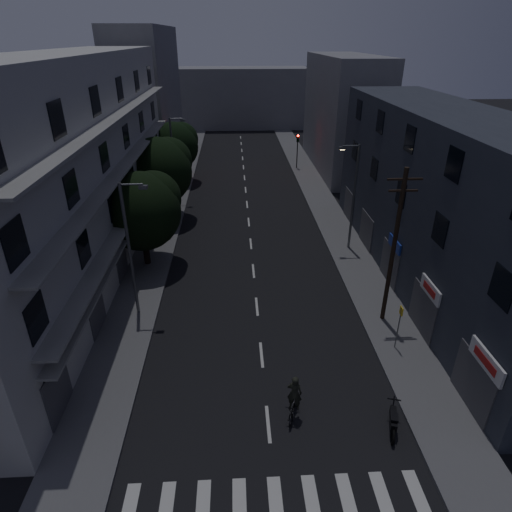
{
  "coord_description": "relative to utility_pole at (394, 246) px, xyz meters",
  "views": [
    {
      "loc": [
        -1.21,
        -11.01,
        14.89
      ],
      "look_at": [
        0.0,
        12.0,
        3.0
      ],
      "focal_mm": 30.0,
      "sensor_mm": 36.0,
      "label": 1
    }
  ],
  "objects": [
    {
      "name": "building_left",
      "position": [
        -19.26,
        8.8,
        2.13
      ],
      "size": [
        7.0,
        36.0,
        14.0
      ],
      "color": "#AEAEA9",
      "rests_on": "ground"
    },
    {
      "name": "traffic_signal_far_left",
      "position": [
        -14.0,
        31.67,
        -1.77
      ],
      "size": [
        0.28,
        0.37,
        4.1
      ],
      "color": "black",
      "rests_on": "sidewalk_left"
    },
    {
      "name": "sidewalk_right",
      "position": [
        0.22,
        15.8,
        -4.79
      ],
      "size": [
        3.0,
        90.0,
        0.15
      ],
      "primitive_type": "cube",
      "color": "#565659",
      "rests_on": "ground"
    },
    {
      "name": "sidewalk_left",
      "position": [
        -14.78,
        15.8,
        -4.79
      ],
      "size": [
        3.0,
        90.0,
        0.15
      ],
      "primitive_type": "cube",
      "color": "#565659",
      "rests_on": "ground"
    },
    {
      "name": "utility_pole",
      "position": [
        0.0,
        0.0,
        0.0
      ],
      "size": [
        1.8,
        0.24,
        9.0
      ],
      "color": "black",
      "rests_on": "sidewalk_right"
    },
    {
      "name": "street_lamp_left_near",
      "position": [
        -14.31,
        1.44,
        -0.27
      ],
      "size": [
        1.51,
        0.25,
        8.0
      ],
      "color": "#5B5D63",
      "rests_on": "sidewalk_left"
    },
    {
      "name": "building_right",
      "position": [
        4.72,
        4.8,
        0.63
      ],
      "size": [
        6.19,
        28.0,
        11.0
      ],
      "color": "#2A2F39",
      "rests_on": "ground"
    },
    {
      "name": "street_lamp_left_far",
      "position": [
        -14.24,
        21.24,
        -0.27
      ],
      "size": [
        1.51,
        0.25,
        8.0
      ],
      "color": "slate",
      "rests_on": "sidewalk_left"
    },
    {
      "name": "motorcycle",
      "position": [
        -2.07,
        -7.77,
        -4.37
      ],
      "size": [
        0.8,
        1.9,
        1.25
      ],
      "rotation": [
        0.0,
        0.0,
        -0.29
      ],
      "color": "black",
      "rests_on": "ground"
    },
    {
      "name": "ground",
      "position": [
        -7.28,
        15.8,
        -4.87
      ],
      "size": [
        160.0,
        160.0,
        0.0
      ],
      "primitive_type": "plane",
      "color": "black",
      "rests_on": "ground"
    },
    {
      "name": "bus_stop_sign",
      "position": [
        -0.16,
        -2.62,
        -2.98
      ],
      "size": [
        0.06,
        0.35,
        2.52
      ],
      "color": "#595B60",
      "rests_on": "sidewalk_right"
    },
    {
      "name": "street_lamp_right",
      "position": [
        0.21,
        9.47,
        -0.27
      ],
      "size": [
        1.51,
        0.25,
        8.0
      ],
      "color": "#53575A",
      "rests_on": "sidewalk_right"
    },
    {
      "name": "tree_far",
      "position": [
        -14.96,
        27.46,
        -0.61
      ],
      "size": [
        5.3,
        5.3,
        6.55
      ],
      "color": "black",
      "rests_on": "sidewalk_left"
    },
    {
      "name": "building_far_left",
      "position": [
        -19.28,
        38.8,
        3.13
      ],
      "size": [
        6.0,
        20.0,
        16.0
      ],
      "primitive_type": "cube",
      "color": "slate",
      "rests_on": "ground"
    },
    {
      "name": "cyclist",
      "position": [
        -6.13,
        -6.8,
        -4.12
      ],
      "size": [
        1.13,
        1.86,
        2.22
      ],
      "rotation": [
        0.0,
        0.0,
        -0.32
      ],
      "color": "black",
      "rests_on": "ground"
    },
    {
      "name": "tree_mid",
      "position": [
        -15.0,
        16.39,
        -0.2
      ],
      "size": [
        5.87,
        5.87,
        7.22
      ],
      "color": "black",
      "rests_on": "sidewalk_left"
    },
    {
      "name": "building_far_end",
      "position": [
        -7.28,
        60.8,
        0.13
      ],
      "size": [
        24.0,
        8.0,
        10.0
      ],
      "primitive_type": "cube",
      "color": "slate",
      "rests_on": "ground"
    },
    {
      "name": "traffic_signal_far_right",
      "position": [
        -0.63,
        32.19,
        -1.77
      ],
      "size": [
        0.28,
        0.37,
        4.1
      ],
      "color": "black",
      "rests_on": "sidewalk_right"
    },
    {
      "name": "tree_near",
      "position": [
        -14.88,
        7.71,
        -0.49
      ],
      "size": [
        5.48,
        5.48,
        6.75
      ],
      "color": "black",
      "rests_on": "sidewalk_left"
    },
    {
      "name": "building_far_right",
      "position": [
        4.72,
        32.8,
        1.63
      ],
      "size": [
        6.0,
        20.0,
        13.0
      ],
      "primitive_type": "cube",
      "color": "slate",
      "rests_on": "ground"
    },
    {
      "name": "lane_markings",
      "position": [
        -7.28,
        22.05,
        -4.86
      ],
      "size": [
        0.15,
        60.5,
        0.01
      ],
      "color": "beige",
      "rests_on": "ground"
    }
  ]
}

